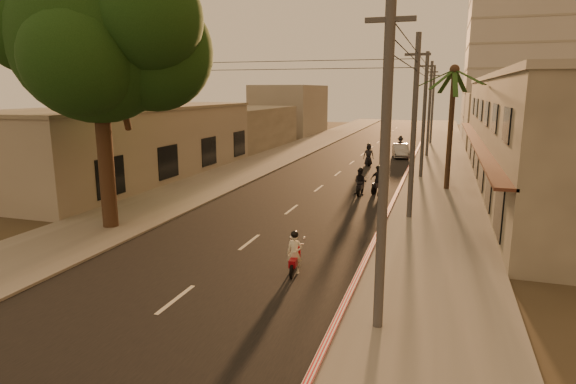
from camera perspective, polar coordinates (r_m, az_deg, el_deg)
name	(u,v)px	position (r m, az deg, el deg)	size (l,w,h in m)	color
ground	(230,258)	(18.92, -6.91, -7.74)	(160.00, 160.00, 0.00)	#383023
road	(338,174)	(37.46, 5.92, 2.18)	(10.00, 140.00, 0.02)	black
sidewalk_right	(439,178)	(36.69, 17.45, 1.56)	(5.00, 140.00, 0.12)	slate
sidewalk_left	(248,168)	(39.65, -4.75, 2.83)	(5.00, 140.00, 0.12)	slate
curb_stripe	(399,189)	(31.86, 13.04, 0.36)	(0.20, 60.00, 0.20)	red
shophouse_row	(549,134)	(34.84, 28.51, 6.10)	(8.80, 34.20, 7.30)	gray
left_building	(134,142)	(37.23, -17.74, 5.64)	(8.20, 24.20, 5.20)	gray
distant_tower	(517,30)	(73.03, 25.51, 16.90)	(12.10, 12.10, 28.00)	#B7B5B2
broadleaf_tree	(106,40)	(23.22, -20.76, 16.48)	(9.60, 8.70, 12.10)	black
palm_tree	(454,77)	(32.15, 19.09, 12.77)	(5.00, 5.00, 8.20)	black
utility_poles	(426,87)	(36.16, 16.01, 11.83)	(1.20, 48.26, 9.00)	#38383A
filler_right	(502,119)	(61.57, 24.02, 7.86)	(8.00, 14.00, 6.00)	gray
filler_left_near	(242,128)	(54.73, -5.49, 7.60)	(8.00, 14.00, 4.40)	gray
filler_left_far	(290,110)	(71.52, 0.25, 9.72)	(8.00, 14.00, 7.00)	gray
scooter_red	(295,255)	(17.06, 0.80, -7.42)	(0.66, 1.60, 1.57)	black
scooter_mid_a	(360,183)	(29.92, 8.58, 1.11)	(0.82, 1.76, 1.73)	black
scooter_mid_b	(378,181)	(30.61, 10.60, 1.35)	(1.22, 1.75, 1.78)	black
scooter_far_a	(369,155)	(41.81, 9.52, 4.30)	(1.09, 1.93, 1.92)	black
scooter_far_b	(400,145)	(50.42, 13.16, 5.40)	(1.28, 1.84, 1.82)	black
parked_car	(401,151)	(47.47, 13.21, 4.79)	(2.01, 4.13, 1.30)	#95989D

